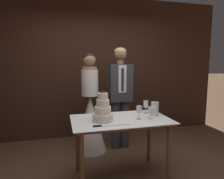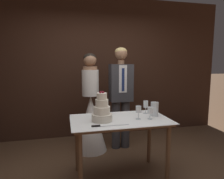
{
  "view_description": "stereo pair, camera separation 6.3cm",
  "coord_description": "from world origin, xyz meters",
  "px_view_note": "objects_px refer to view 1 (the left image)",
  "views": [
    {
      "loc": [
        -0.7,
        -2.12,
        1.52
      ],
      "look_at": [
        0.04,
        0.71,
        1.12
      ],
      "focal_mm": 32.0,
      "sensor_mm": 36.0,
      "label": 1
    },
    {
      "loc": [
        -0.64,
        -2.14,
        1.52
      ],
      "look_at": [
        0.04,
        0.71,
        1.12
      ],
      "focal_mm": 32.0,
      "sensor_mm": 36.0,
      "label": 2
    }
  ],
  "objects_px": {
    "tiered_cake": "(103,111)",
    "cake_knife": "(105,126)",
    "cake_table": "(121,127)",
    "wine_glass_far": "(139,110)",
    "hurricane_candle": "(155,109)",
    "groom": "(120,93)",
    "wine_glass_middle": "(146,105)",
    "bride": "(90,116)",
    "wine_glass_near": "(151,111)"
  },
  "relations": [
    {
      "from": "tiered_cake",
      "to": "cake_knife",
      "type": "xyz_separation_m",
      "value": [
        -0.02,
        -0.21,
        -0.12
      ]
    },
    {
      "from": "cake_knife",
      "to": "tiered_cake",
      "type": "bearing_deg",
      "value": 85.0
    },
    {
      "from": "cake_table",
      "to": "tiered_cake",
      "type": "xyz_separation_m",
      "value": [
        -0.24,
        -0.03,
        0.24
      ]
    },
    {
      "from": "wine_glass_far",
      "to": "hurricane_candle",
      "type": "height_order",
      "value": "hurricane_candle"
    },
    {
      "from": "hurricane_candle",
      "to": "groom",
      "type": "relative_size",
      "value": 0.11
    },
    {
      "from": "cake_knife",
      "to": "hurricane_candle",
      "type": "height_order",
      "value": "hurricane_candle"
    },
    {
      "from": "cake_table",
      "to": "hurricane_candle",
      "type": "xyz_separation_m",
      "value": [
        0.5,
        0.05,
        0.2
      ]
    },
    {
      "from": "cake_knife",
      "to": "groom",
      "type": "relative_size",
      "value": 0.25
    },
    {
      "from": "wine_glass_middle",
      "to": "bride",
      "type": "xyz_separation_m",
      "value": [
        -0.69,
        0.72,
        -0.31
      ]
    },
    {
      "from": "cake_table",
      "to": "wine_glass_near",
      "type": "bearing_deg",
      "value": -13.17
    },
    {
      "from": "hurricane_candle",
      "to": "cake_knife",
      "type": "bearing_deg",
      "value": -159.55
    },
    {
      "from": "tiered_cake",
      "to": "cake_knife",
      "type": "bearing_deg",
      "value": -96.75
    },
    {
      "from": "wine_glass_middle",
      "to": "wine_glass_far",
      "type": "distance_m",
      "value": 0.31
    },
    {
      "from": "hurricane_candle",
      "to": "bride",
      "type": "height_order",
      "value": "bride"
    },
    {
      "from": "wine_glass_far",
      "to": "groom",
      "type": "bearing_deg",
      "value": 87.67
    },
    {
      "from": "cake_knife",
      "to": "wine_glass_near",
      "type": "relative_size",
      "value": 2.78
    },
    {
      "from": "wine_glass_near",
      "to": "hurricane_candle",
      "type": "relative_size",
      "value": 0.84
    },
    {
      "from": "wine_glass_far",
      "to": "bride",
      "type": "bearing_deg",
      "value": 117.01
    },
    {
      "from": "hurricane_candle",
      "to": "bride",
      "type": "xyz_separation_m",
      "value": [
        -0.76,
        0.86,
        -0.27
      ]
    },
    {
      "from": "cake_knife",
      "to": "wine_glass_far",
      "type": "bearing_deg",
      "value": 21.7
    },
    {
      "from": "tiered_cake",
      "to": "hurricane_candle",
      "type": "xyz_separation_m",
      "value": [
        0.74,
        0.07,
        -0.04
      ]
    },
    {
      "from": "wine_glass_near",
      "to": "cake_knife",
      "type": "bearing_deg",
      "value": -166.59
    },
    {
      "from": "tiered_cake",
      "to": "wine_glass_near",
      "type": "height_order",
      "value": "tiered_cake"
    },
    {
      "from": "tiered_cake",
      "to": "wine_glass_near",
      "type": "distance_m",
      "value": 0.62
    },
    {
      "from": "wine_glass_middle",
      "to": "groom",
      "type": "xyz_separation_m",
      "value": [
        -0.16,
        0.72,
        0.07
      ]
    },
    {
      "from": "cake_table",
      "to": "wine_glass_far",
      "type": "xyz_separation_m",
      "value": [
        0.23,
        -0.06,
        0.23
      ]
    },
    {
      "from": "cake_table",
      "to": "wine_glass_far",
      "type": "bearing_deg",
      "value": -15.2
    },
    {
      "from": "wine_glass_near",
      "to": "wine_glass_far",
      "type": "height_order",
      "value": "wine_glass_far"
    },
    {
      "from": "cake_table",
      "to": "tiered_cake",
      "type": "distance_m",
      "value": 0.34
    },
    {
      "from": "wine_glass_near",
      "to": "bride",
      "type": "xyz_separation_m",
      "value": [
        -0.64,
        0.99,
        -0.29
      ]
    },
    {
      "from": "cake_knife",
      "to": "bride",
      "type": "xyz_separation_m",
      "value": [
        0.0,
        1.14,
        -0.19
      ]
    },
    {
      "from": "wine_glass_near",
      "to": "groom",
      "type": "xyz_separation_m",
      "value": [
        -0.11,
        0.99,
        0.09
      ]
    },
    {
      "from": "hurricane_candle",
      "to": "bride",
      "type": "bearing_deg",
      "value": 131.74
    },
    {
      "from": "cake_knife",
      "to": "wine_glass_middle",
      "type": "bearing_deg",
      "value": 32.89
    },
    {
      "from": "wine_glass_near",
      "to": "wine_glass_far",
      "type": "relative_size",
      "value": 0.92
    },
    {
      "from": "cake_knife",
      "to": "wine_glass_far",
      "type": "distance_m",
      "value": 0.54
    },
    {
      "from": "cake_table",
      "to": "cake_knife",
      "type": "xyz_separation_m",
      "value": [
        -0.27,
        -0.24,
        0.11
      ]
    },
    {
      "from": "wine_glass_middle",
      "to": "groom",
      "type": "relative_size",
      "value": 0.11
    },
    {
      "from": "cake_table",
      "to": "wine_glass_middle",
      "type": "bearing_deg",
      "value": 22.74
    },
    {
      "from": "tiered_cake",
      "to": "wine_glass_middle",
      "type": "xyz_separation_m",
      "value": [
        0.67,
        0.21,
        -0.0
      ]
    },
    {
      "from": "tiered_cake",
      "to": "wine_glass_far",
      "type": "xyz_separation_m",
      "value": [
        0.47,
        -0.03,
        -0.01
      ]
    },
    {
      "from": "bride",
      "to": "cake_knife",
      "type": "bearing_deg",
      "value": -90.11
    },
    {
      "from": "cake_table",
      "to": "bride",
      "type": "height_order",
      "value": "bride"
    },
    {
      "from": "wine_glass_near",
      "to": "groom",
      "type": "relative_size",
      "value": 0.09
    },
    {
      "from": "groom",
      "to": "hurricane_candle",
      "type": "bearing_deg",
      "value": -74.71
    },
    {
      "from": "groom",
      "to": "wine_glass_near",
      "type": "bearing_deg",
      "value": -83.7
    },
    {
      "from": "cake_table",
      "to": "cake_knife",
      "type": "bearing_deg",
      "value": -138.02
    },
    {
      "from": "tiered_cake",
      "to": "bride",
      "type": "distance_m",
      "value": 0.98
    },
    {
      "from": "wine_glass_far",
      "to": "bride",
      "type": "relative_size",
      "value": 0.1
    },
    {
      "from": "cake_table",
      "to": "wine_glass_far",
      "type": "relative_size",
      "value": 7.32
    }
  ]
}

